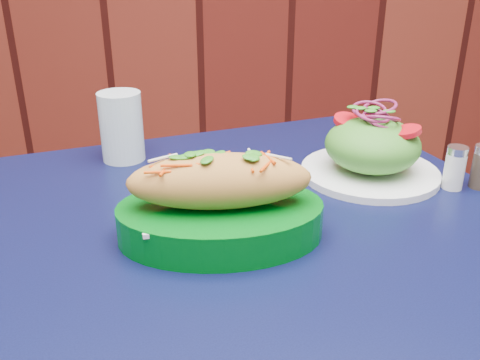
{
  "coord_description": "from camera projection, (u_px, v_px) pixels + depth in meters",
  "views": [
    {
      "loc": [
        -0.02,
        0.62,
        1.11
      ],
      "look_at": [
        0.04,
        1.29,
        0.81
      ],
      "focal_mm": 40.0,
      "sensor_mm": 36.0,
      "label": 1
    }
  ],
  "objects": [
    {
      "name": "water_glass",
      "position": [
        122.0,
        127.0,
        0.95
      ],
      "size": [
        0.08,
        0.08,
        0.12
      ],
      "primitive_type": "cylinder",
      "color": "silver",
      "rests_on": "cafe_table"
    },
    {
      "name": "banh_mi_basket",
      "position": [
        220.0,
        204.0,
        0.7
      ],
      "size": [
        0.28,
        0.18,
        0.13
      ],
      "rotation": [
        0.0,
        0.0,
        0.01
      ],
      "color": "#005B11",
      "rests_on": "cafe_table"
    },
    {
      "name": "salt_shaker",
      "position": [
        455.0,
        168.0,
        0.85
      ],
      "size": [
        0.03,
        0.03,
        0.07
      ],
      "color": "white",
      "rests_on": "cafe_table"
    },
    {
      "name": "salad_plate",
      "position": [
        372.0,
        150.0,
        0.89
      ],
      "size": [
        0.23,
        0.23,
        0.12
      ],
      "rotation": [
        0.0,
        0.0,
        0.09
      ],
      "color": "white",
      "rests_on": "cafe_table"
    },
    {
      "name": "cafe_table",
      "position": [
        259.0,
        273.0,
        0.79
      ],
      "size": [
        1.0,
        1.0,
        0.75
      ],
      "rotation": [
        0.0,
        0.0,
        0.29
      ],
      "color": "black",
      "rests_on": "ground"
    }
  ]
}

